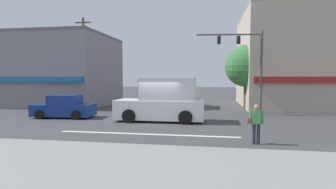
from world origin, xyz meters
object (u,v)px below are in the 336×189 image
(sedan_crossing_rightbound, at_px, (64,107))
(pedestrian_foreground_with_bag, at_px, (256,122))
(box_truck_approaching_near, at_px, (163,102))
(utility_pole_near_left, at_px, (84,62))
(traffic_light_mast, at_px, (248,59))
(street_tree, at_px, (246,66))
(van_crossing_leftbound, at_px, (187,96))

(sedan_crossing_rightbound, bearing_deg, pedestrian_foreground_with_bag, -24.49)
(box_truck_approaching_near, distance_m, pedestrian_foreground_with_bag, 7.03)
(utility_pole_near_left, relative_size, traffic_light_mast, 1.29)
(street_tree, bearing_deg, box_truck_approaching_near, -129.10)
(street_tree, distance_m, utility_pole_near_left, 14.29)
(traffic_light_mast, height_order, pedestrian_foreground_with_bag, traffic_light_mast)
(pedestrian_foreground_with_bag, bearing_deg, van_crossing_leftbound, 106.97)
(utility_pole_near_left, height_order, pedestrian_foreground_with_bag, utility_pole_near_left)
(street_tree, relative_size, traffic_light_mast, 0.91)
(street_tree, distance_m, van_crossing_leftbound, 5.89)
(street_tree, xyz_separation_m, sedan_crossing_rightbound, (-13.07, -7.09, -3.07))
(box_truck_approaching_near, height_order, sedan_crossing_rightbound, box_truck_approaching_near)
(street_tree, xyz_separation_m, box_truck_approaching_near, (-6.04, -7.43, -2.53))
(utility_pole_near_left, distance_m, box_truck_approaching_near, 10.23)
(street_tree, height_order, traffic_light_mast, traffic_light_mast)
(utility_pole_near_left, distance_m, traffic_light_mast, 13.92)
(box_truck_approaching_near, bearing_deg, traffic_light_mast, 34.38)
(pedestrian_foreground_with_bag, bearing_deg, box_truck_approaching_near, 133.71)
(traffic_light_mast, bearing_deg, box_truck_approaching_near, -145.62)
(traffic_light_mast, distance_m, box_truck_approaching_near, 7.51)
(sedan_crossing_rightbound, bearing_deg, traffic_light_mast, 15.64)
(utility_pole_near_left, xyz_separation_m, box_truck_approaching_near, (8.12, -5.51, -2.89))
(traffic_light_mast, relative_size, sedan_crossing_rightbound, 1.48)
(van_crossing_leftbound, bearing_deg, traffic_light_mast, -39.94)
(traffic_light_mast, height_order, sedan_crossing_rightbound, traffic_light_mast)
(utility_pole_near_left, distance_m, pedestrian_foreground_with_bag, 17.04)
(street_tree, distance_m, sedan_crossing_rightbound, 15.19)
(utility_pole_near_left, height_order, box_truck_approaching_near, utility_pole_near_left)
(van_crossing_leftbound, bearing_deg, pedestrian_foreground_with_bag, -73.03)
(box_truck_approaching_near, bearing_deg, van_crossing_leftbound, 83.73)
(traffic_light_mast, relative_size, pedestrian_foreground_with_bag, 3.71)
(van_crossing_leftbound, xyz_separation_m, sedan_crossing_rightbound, (-7.91, -7.62, -0.29))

